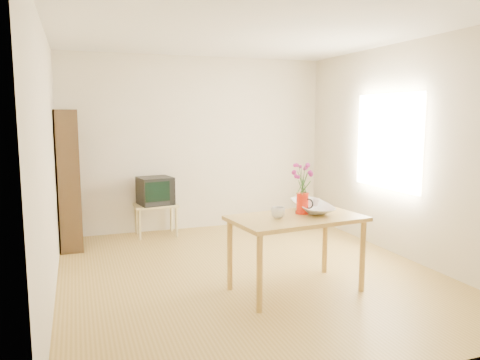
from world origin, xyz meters
name	(u,v)px	position (x,y,z in m)	size (l,w,h in m)	color
room	(252,156)	(0.03, 0.00, 1.30)	(4.50, 4.50, 4.50)	olive
table	(296,226)	(0.26, -0.63, 0.66)	(1.36, 0.88, 0.75)	#A9813A
tv_stand	(156,209)	(-0.70, 1.97, 0.39)	(0.60, 0.45, 0.46)	tan
bookshelf	(69,184)	(-1.85, 1.75, 0.84)	(0.28, 0.70, 1.80)	black
pitcher	(302,204)	(0.38, -0.52, 0.85)	(0.14, 0.20, 0.21)	red
flowers	(303,177)	(0.38, -0.52, 1.12)	(0.24, 0.24, 0.34)	#C92F9D
mug	(278,213)	(0.06, -0.63, 0.80)	(0.14, 0.14, 0.11)	white
bowl	(312,188)	(0.53, -0.43, 0.99)	(0.50, 0.50, 0.47)	white
teacup_a	(309,193)	(0.49, -0.43, 0.94)	(0.08, 0.08, 0.07)	white
teacup_b	(315,192)	(0.58, -0.41, 0.94)	(0.08, 0.08, 0.07)	white
television	(155,190)	(-0.70, 1.98, 0.66)	(0.52, 0.49, 0.39)	black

